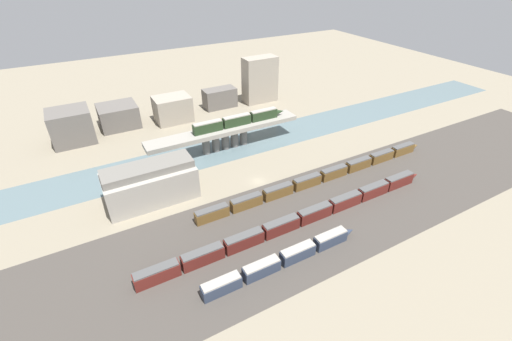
{
  "coord_description": "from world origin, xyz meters",
  "views": [
    {
      "loc": [
        -48.04,
        -85.46,
        67.77
      ],
      "look_at": [
        0.0,
        1.55,
        3.63
      ],
      "focal_mm": 24.0,
      "sensor_mm": 36.0,
      "label": 1
    }
  ],
  "objects_px": {
    "train_yard_mid": "(302,218)",
    "train_yard_far": "(323,176)",
    "train_on_bridge": "(239,120)",
    "warehouse_building": "(151,183)",
    "train_yard_near": "(284,259)"
  },
  "relations": [
    {
      "from": "train_on_bridge",
      "to": "train_yard_far",
      "type": "height_order",
      "value": "train_on_bridge"
    },
    {
      "from": "train_on_bridge",
      "to": "warehouse_building",
      "type": "xyz_separation_m",
      "value": [
        -41.1,
        -19.41,
        -4.96
      ]
    },
    {
      "from": "train_yard_mid",
      "to": "train_yard_far",
      "type": "bearing_deg",
      "value": 36.89
    },
    {
      "from": "train_on_bridge",
      "to": "warehouse_building",
      "type": "height_order",
      "value": "train_on_bridge"
    },
    {
      "from": "train_on_bridge",
      "to": "train_yard_far",
      "type": "xyz_separation_m",
      "value": [
        13.33,
        -37.67,
        -9.18
      ]
    },
    {
      "from": "train_yard_near",
      "to": "train_yard_mid",
      "type": "relative_size",
      "value": 0.46
    },
    {
      "from": "train_on_bridge",
      "to": "warehouse_building",
      "type": "relative_size",
      "value": 1.45
    },
    {
      "from": "train_on_bridge",
      "to": "train_yard_far",
      "type": "relative_size",
      "value": 0.42
    },
    {
      "from": "train_yard_mid",
      "to": "train_yard_far",
      "type": "distance_m",
      "value": 24.41
    },
    {
      "from": "warehouse_building",
      "to": "train_yard_mid",
      "type": "bearing_deg",
      "value": -43.31
    },
    {
      "from": "warehouse_building",
      "to": "train_on_bridge",
      "type": "bearing_deg",
      "value": 25.27
    },
    {
      "from": "train_on_bridge",
      "to": "train_yard_mid",
      "type": "relative_size",
      "value": 0.41
    },
    {
      "from": "train_on_bridge",
      "to": "train_yard_mid",
      "type": "height_order",
      "value": "train_on_bridge"
    },
    {
      "from": "train_yard_far",
      "to": "warehouse_building",
      "type": "height_order",
      "value": "warehouse_building"
    },
    {
      "from": "train_yard_near",
      "to": "warehouse_building",
      "type": "height_order",
      "value": "warehouse_building"
    }
  ]
}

